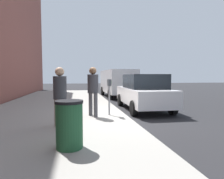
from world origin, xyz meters
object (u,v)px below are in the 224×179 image
object	(u,v)px
pedestrian_at_meter	(93,87)
pedestrian_bystander	(60,92)
parking_meter	(109,89)
trash_bin	(69,124)
parked_sedan_near	(143,92)
parked_van_far	(117,82)

from	to	relation	value
pedestrian_at_meter	pedestrian_bystander	xyz separation A→B (m)	(-1.37, 1.09, -0.06)
parking_meter	trash_bin	world-z (taller)	parking_meter
parking_meter	parked_sedan_near	size ratio (longest dim) A/B	0.32
pedestrian_at_meter	pedestrian_bystander	world-z (taller)	pedestrian_at_meter
parking_meter	parked_van_far	bearing A→B (deg)	-14.21
parked_van_far	parking_meter	bearing A→B (deg)	165.79
parked_sedan_near	trash_bin	world-z (taller)	parked_sedan_near
pedestrian_at_meter	parking_meter	bearing A→B (deg)	-10.11
pedestrian_at_meter	pedestrian_bystander	size ratio (longest dim) A/B	1.05
trash_bin	parked_van_far	bearing A→B (deg)	-16.96
pedestrian_bystander	parked_van_far	size ratio (longest dim) A/B	0.34
parked_sedan_near	pedestrian_at_meter	bearing A→B (deg)	124.20
parking_meter	trash_bin	distance (m)	3.59
parking_meter	pedestrian_at_meter	bearing A→B (deg)	102.99
pedestrian_bystander	parked_sedan_near	distance (m)	4.92
pedestrian_bystander	parked_van_far	world-z (taller)	parked_van_far
pedestrian_bystander	trash_bin	world-z (taller)	pedestrian_bystander
trash_bin	pedestrian_bystander	bearing A→B (deg)	10.74
trash_bin	pedestrian_at_meter	bearing A→B (deg)	-13.64
parked_van_far	parked_sedan_near	bearing A→B (deg)	179.99
parked_sedan_near	parked_van_far	xyz separation A→B (m)	(6.28, -0.00, 0.36)
pedestrian_bystander	trash_bin	bearing A→B (deg)	-116.33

